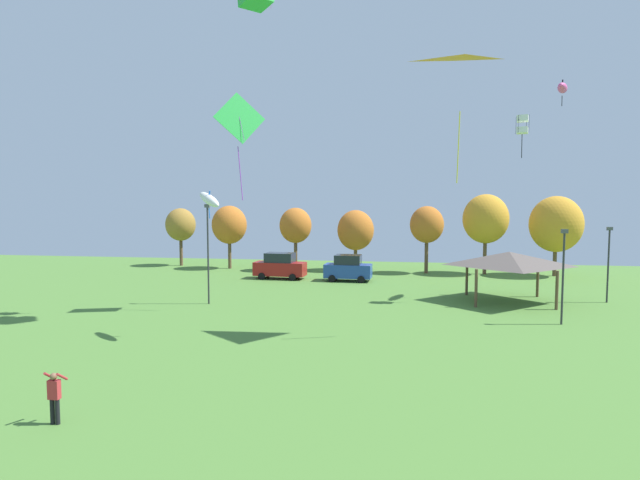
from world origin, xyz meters
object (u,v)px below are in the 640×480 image
Objects in this scene: kite_flying_2 at (562,88)px; treeline_tree_0 at (181,225)px; parked_car_second_from_left at (348,268)px; treeline_tree_1 at (229,225)px; person_standing_mid_field at (54,394)px; light_post_0 at (608,259)px; kite_flying_9 at (522,125)px; kite_flying_10 at (464,83)px; treeline_tree_2 at (296,226)px; treeline_tree_5 at (486,219)px; treeline_tree_6 at (556,224)px; kite_flying_4 at (240,121)px; park_pavilion at (509,259)px; light_post_2 at (563,270)px; treeline_tree_4 at (427,225)px; light_post_1 at (208,248)px; treeline_tree_3 at (356,230)px; parked_car_leftmost at (280,266)px; kite_flying_0 at (209,199)px.

kite_flying_2 is 0.46× the size of treeline_tree_0.
parked_car_second_from_left is 15.53m from treeline_tree_1.
light_post_0 is (25.47, 23.76, 2.11)m from person_standing_mid_field.
kite_flying_9 is 0.58× the size of kite_flying_10.
kite_flying_10 is 30.17m from treeline_tree_2.
kite_flying_2 is 0.38× the size of treeline_tree_5.
treeline_tree_1 is at bearing 81.62° from person_standing_mid_field.
treeline_tree_0 is at bearing 170.94° from treeline_tree_2.
treeline_tree_6 is at bearing 20.92° from parked_car_second_from_left.
kite_flying_4 is 1.38× the size of kite_flying_10.
parked_car_second_from_left is at bearing -153.13° from treeline_tree_5.
kite_flying_2 is 0.45× the size of park_pavilion.
treeline_tree_6 is at bearing 62.73° from park_pavilion.
treeline_tree_1 is at bearing 157.18° from light_post_0.
light_post_2 is (19.57, -0.85, -9.15)m from kite_flying_4.
treeline_tree_6 reaches higher than treeline_tree_0.
kite_flying_4 is at bearing -133.04° from treeline_tree_5.
kite_flying_2 reaches higher than treeline_tree_4.
light_post_1 is (-24.73, -6.21, -11.48)m from kite_flying_2.
light_post_2 is 0.84× the size of treeline_tree_2.
kite_flying_2 is at bearing 30.01° from park_pavilion.
parked_car_second_from_left is 14.84m from light_post_1.
light_post_0 is at bearing 23.80° from person_standing_mid_field.
treeline_tree_3 is at bearing 143.43° from light_post_0.
treeline_tree_4 reaches higher than person_standing_mid_field.
kite_flying_10 is 26.94m from treeline_tree_4.
treeline_tree_3 is (6.40, 37.91, 3.26)m from person_standing_mid_field.
park_pavilion is (18.68, -8.15, 1.89)m from parked_car_leftmost.
person_standing_mid_field is 0.25× the size of light_post_1.
person_standing_mid_field is 26.13m from light_post_2.
person_standing_mid_field is 31.85m from kite_flying_9.
parked_car_leftmost is 9.88m from treeline_tree_3.
kite_flying_0 reaches higher than treeline_tree_6.
kite_flying_10 is at bearing -121.79° from kite_flying_2.
light_post_1 is 28.41m from treeline_tree_5.
kite_flying_4 reaches higher than light_post_1.
kite_flying_4 is 1.00× the size of light_post_1.
parked_car_leftmost is 0.72× the size of treeline_tree_1.
light_post_2 reaches higher than parked_car_second_from_left.
treeline_tree_5 reaches higher than kite_flying_0.
kite_flying_0 is 0.29× the size of treeline_tree_4.
kite_flying_10 is 0.91× the size of light_post_2.
kite_flying_2 is at bearing -53.35° from treeline_tree_4.
kite_flying_4 reaches higher than kite_flying_0.
kite_flying_10 is at bearing -25.56° from light_post_1.
light_post_0 is 0.97× the size of light_post_2.
treeline_tree_1 is at bearing 175.64° from treeline_tree_2.
kite_flying_4 is 2.39× the size of kite_flying_9.
treeline_tree_3 is (-7.40, 26.66, -8.56)m from kite_flying_10.
park_pavilion reaches higher than parked_car_second_from_left.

